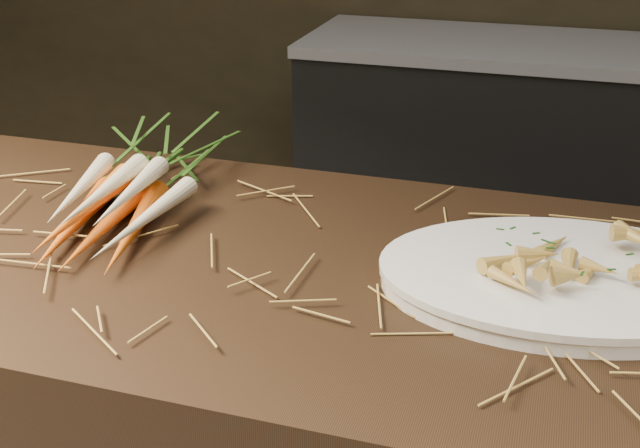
# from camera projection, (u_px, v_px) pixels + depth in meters

# --- Properties ---
(back_counter) EXTENTS (1.82, 0.62, 0.84)m
(back_counter) POSITION_uv_depth(u_px,v_px,m) (556.00, 161.00, 2.89)
(back_counter) COLOR black
(back_counter) RESTS_ON ground
(straw_bedding) EXTENTS (1.40, 0.60, 0.02)m
(straw_bedding) POSITION_uv_depth(u_px,v_px,m) (326.00, 259.00, 1.13)
(straw_bedding) COLOR #A4782F
(straw_bedding) RESTS_ON main_counter
(root_veg_bunch) EXTENTS (0.24, 0.55, 0.10)m
(root_veg_bunch) POSITION_uv_depth(u_px,v_px,m) (140.00, 172.00, 1.33)
(root_veg_bunch) COLOR orange
(root_veg_bunch) RESTS_ON main_counter
(serving_platter) EXTENTS (0.54, 0.41, 0.03)m
(serving_platter) POSITION_uv_depth(u_px,v_px,m) (565.00, 281.00, 1.06)
(serving_platter) COLOR white
(serving_platter) RESTS_ON main_counter
(roasted_veg_heap) EXTENTS (0.27, 0.22, 0.05)m
(roasted_veg_heap) POSITION_uv_depth(u_px,v_px,m) (569.00, 254.00, 1.05)
(roasted_veg_heap) COLOR #B08D35
(roasted_veg_heap) RESTS_ON serving_platter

